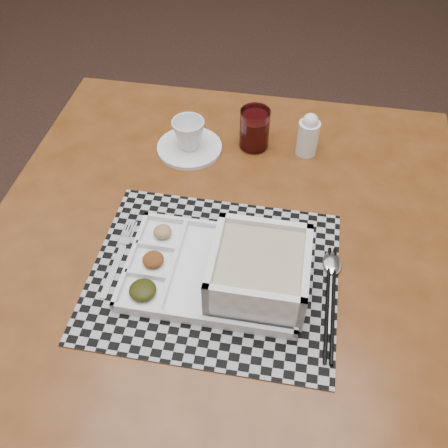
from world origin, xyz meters
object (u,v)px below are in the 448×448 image
(serving_tray, at_px, (244,272))
(cup, at_px, (189,134))
(creamer_bottle, at_px, (308,135))
(dining_table, at_px, (226,252))
(juice_glass, at_px, (254,130))

(serving_tray, bearing_deg, cup, 113.87)
(cup, xyz_separation_m, creamer_bottle, (0.27, 0.02, 0.00))
(dining_table, bearing_deg, cup, 115.98)
(juice_glass, bearing_deg, creamer_bottle, -3.94)
(juice_glass, bearing_deg, cup, -167.56)
(serving_tray, relative_size, creamer_bottle, 3.21)
(dining_table, height_order, serving_tray, serving_tray)
(creamer_bottle, bearing_deg, cup, -174.88)
(cup, bearing_deg, juice_glass, 11.41)
(serving_tray, height_order, cup, serving_tray)
(dining_table, relative_size, cup, 13.37)
(cup, bearing_deg, creamer_bottle, 4.09)
(creamer_bottle, bearing_deg, juice_glass, 176.06)
(dining_table, height_order, cup, cup)
(cup, bearing_deg, serving_tray, -67.16)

